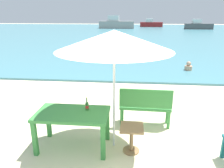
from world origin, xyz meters
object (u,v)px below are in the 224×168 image
Objects in this scene: side_table_wood at (132,135)px; bench_green_right at (145,105)px; picnic_table_green at (73,118)px; swimmer_person at (188,67)px; boat_fishing_trawler at (116,24)px; boat_ferry at (198,26)px; boat_tanker at (151,24)px; patio_umbrella at (114,41)px; beer_bottle_amber at (87,106)px.

bench_green_right reaches higher than side_table_wood.
picnic_table_green is 1.19m from side_table_wood.
swimmer_person is at bearing 67.31° from bench_green_right.
boat_fishing_trawler reaches higher than side_table_wood.
picnic_table_green is at bearing 177.78° from side_table_wood.
boat_ferry is (10.78, 35.40, 0.14)m from bench_green_right.
swimmer_person is (3.70, 6.41, -0.41)m from picnic_table_green.
boat_tanker is 0.98× the size of boat_ferry.
patio_umbrella is 1.81m from side_table_wood.
patio_umbrella is at bearing -114.84° from swimmer_person.
beer_bottle_amber is 43.16m from boat_tanker.
side_table_wood is 0.12× the size of boat_ferry.
boat_tanker is at bearing 83.93° from picnic_table_green.
side_table_wood is at bearing -2.22° from picnic_table_green.
boat_ferry is (11.08, 36.47, 0.33)m from side_table_wood.
boat_fishing_trawler reaches higher than boat_tanker.
boat_tanker reaches higher than picnic_table_green.
patio_umbrella is 37.34m from boat_fishing_trawler.
swimmer_person is at bearing -91.37° from boat_tanker.
boat_tanker is at bearing 84.96° from patio_umbrella.
beer_bottle_amber is 0.49× the size of side_table_wood.
side_table_wood is at bearing -11.52° from beer_bottle_amber.
boat_fishing_trawler is 14.40m from boat_ferry.
patio_umbrella is 0.50× the size of boat_ferry.
bench_green_right is at bearing -94.26° from boat_tanker.
beer_bottle_amber is at bearing 178.95° from patio_umbrella.
picnic_table_green is 0.30× the size of boat_ferry.
beer_bottle_amber is 0.06× the size of boat_tanker.
patio_umbrella reaches higher than swimmer_person.
boat_fishing_trawler is 1.37× the size of boat_ferry.
boat_fishing_trawler is (-3.28, 37.38, 0.55)m from side_table_wood.
swimmer_person is 0.09× the size of boat_tanker.
picnic_table_green is 0.22× the size of boat_fishing_trawler.
boat_fishing_trawler is (-3.59, 36.31, 0.36)m from bench_green_right.
boat_tanker reaches higher than beer_bottle_amber.
boat_fishing_trawler is (-5.84, 30.92, 0.66)m from swimmer_person.
side_table_wood is 43.27m from boat_tanker.
picnic_table_green reaches higher than swimmer_person.
swimmer_person is 0.09× the size of boat_ferry.
swimmer_person is 36.69m from boat_tanker.
boat_fishing_trawler reaches higher than picnic_table_green.
side_table_wood is 0.09× the size of boat_fishing_trawler.
boat_ferry reaches higher than picnic_table_green.
boat_fishing_trawler is at bearing 93.69° from beer_bottle_amber.
boat_tanker is 10.14m from boat_ferry.
boat_fishing_trawler is at bearing 100.69° from swimmer_person.
boat_ferry is at bearing 74.14° from swimmer_person.
bench_green_right reaches higher than picnic_table_green.
boat_fishing_trawler reaches higher than bench_green_right.
boat_fishing_trawler reaches higher than swimmer_person.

